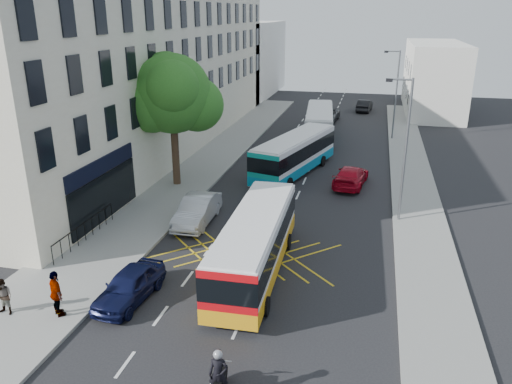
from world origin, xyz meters
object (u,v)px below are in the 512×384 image
Objects in this scene: lamp_near at (404,144)px; street_tree at (172,95)px; motorbike at (219,377)px; parked_car_silver at (197,210)px; red_hatchback at (351,176)px; pedestrian_near at (3,297)px; lamp_far at (395,90)px; bus_near at (255,244)px; bus_far at (319,123)px; distant_car_dark at (365,106)px; pedestrian_far at (56,294)px; distant_car_grey at (327,115)px; parked_car_blue at (129,286)px; bus_mid at (295,154)px.

street_tree is at bearing 168.60° from lamp_near.
street_tree reaches higher than motorbike.
red_hatchback is at bearing 45.60° from parked_car_silver.
parked_car_silver is 3.08× the size of pedestrian_near.
lamp_far is 0.80× the size of bus_near.
parked_car_silver is (3.61, -5.83, -5.52)m from street_tree.
bus_far is 5.00× the size of motorbike.
bus_far is 15.80m from distant_car_dark.
pedestrian_far is at bearing 83.62° from distant_car_dark.
lamp_near is 28.04m from distant_car_grey.
parked_car_blue is 45.76m from distant_car_dark.
lamp_far is 36.47m from motorbike.
bus_near reaches higher than pedestrian_near.
lamp_near reaches higher than bus_mid.
bus_far reaches higher than distant_car_dark.
bus_far reaches higher than pedestrian_far.
pedestrian_near is at bearing -148.06° from bus_near.
bus_far reaches higher than pedestrian_near.
motorbike reaches higher than pedestrian_near.
parked_car_silver is (-11.10, -22.87, -3.85)m from lamp_far.
bus_near is 2.14× the size of parked_car_silver.
parked_car_silver is at bearing 54.02° from red_hatchback.
parked_car_silver is at bearing 94.96° from parked_car_blue.
pedestrian_far is (-13.20, -33.08, -3.50)m from lamp_far.
red_hatchback is (11.74, 2.79, -5.61)m from street_tree.
lamp_far is at bearing 75.58° from motorbike.
lamp_far is (0.00, 20.00, 0.00)m from lamp_near.
lamp_far is 14.70m from bus_mid.
parked_car_blue is (-4.55, -3.49, -0.79)m from bus_near.
parked_car_silver is (-4.55, 4.84, -0.70)m from bus_near.
lamp_far is at bearing 90.00° from lamp_near.
pedestrian_far is at bearing 14.67° from pedestrian_near.
lamp_far is 25.71m from parked_car_silver.
parked_car_blue reaches higher than distant_car_grey.
street_tree is at bearing -103.94° from distant_car_grey.
parked_car_silver is at bearing 72.16° from pedestrian_near.
lamp_near is 4.15× the size of pedestrian_far.
bus_far is 21.83m from parked_car_silver.
parked_car_silver is at bearing 131.73° from bus_near.
lamp_near reaches higher than red_hatchback.
bus_mid is at bearing -98.64° from bus_far.
bus_mid reaches higher than distant_car_grey.
bus_near is at bearing -103.77° from pedestrian_far.
bus_near is (-6.54, -7.71, -3.14)m from lamp_near.
pedestrian_far is at bearing -135.25° from lamp_near.
street_tree is at bearing -130.81° from lamp_far.
street_tree is 16.93m from pedestrian_far.
distant_car_grey is at bearing -61.91° from pedestrian_far.
pedestrian_near is at bearing 81.33° from distant_car_dark.
parked_car_blue is 2.85m from pedestrian_far.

